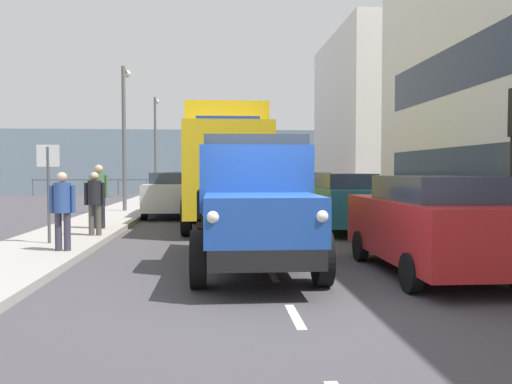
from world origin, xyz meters
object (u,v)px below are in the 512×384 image
at_px(pedestrian_couple_b, 99,191).
at_px(lamp_post_far, 156,137).
at_px(truck_vintage_blue, 255,206).
at_px(lamp_post_promenade, 125,124).
at_px(car_grey_kerbside_2, 307,193).
at_px(pedestrian_by_lamp, 95,198).
at_px(car_teal_kerbside_1, 343,201).
at_px(car_black_oppositeside_2, 187,185).
at_px(lorry_cargo_yellow, 226,162).
at_px(car_maroon_kerbside_3, 288,188).
at_px(car_silver_oppositeside_0, 171,194).
at_px(car_red_kerbside_near, 430,223).
at_px(car_navy_oppositeside_1, 182,188).
at_px(street_sign, 48,176).
at_px(pedestrian_near_railing, 62,205).

bearing_deg(pedestrian_couple_b, lamp_post_far, -88.29).
height_order(truck_vintage_blue, lamp_post_promenade, lamp_post_promenade).
distance_m(car_grey_kerbside_2, pedestrian_by_lamp, 10.24).
xyz_separation_m(car_teal_kerbside_1, car_black_oppositeside_2, (5.50, -17.14, 0.00)).
bearing_deg(lorry_cargo_yellow, car_maroon_kerbside_3, -109.30).
bearing_deg(pedestrian_by_lamp, truck_vintage_blue, 131.77).
relative_size(car_silver_oppositeside_0, lamp_post_promenade, 0.76).
relative_size(lorry_cargo_yellow, lamp_post_promenade, 1.38).
distance_m(lorry_cargo_yellow, car_maroon_kerbside_3, 10.35).
distance_m(car_red_kerbside_near, pedestrian_couple_b, 9.52).
distance_m(car_teal_kerbside_1, car_maroon_kerbside_3, 11.85).
xyz_separation_m(truck_vintage_blue, pedestrian_couple_b, (4.03, -5.85, 0.05)).
relative_size(car_silver_oppositeside_0, car_navy_oppositeside_1, 1.13).
distance_m(pedestrian_by_lamp, lamp_post_promenade, 8.85).
bearing_deg(truck_vintage_blue, car_red_kerbside_near, 170.13).
bearing_deg(car_navy_oppositeside_1, car_grey_kerbside_2, 132.68).
bearing_deg(lamp_post_promenade, car_black_oppositeside_2, -100.99).
distance_m(car_grey_kerbside_2, lamp_post_promenade, 8.05).
distance_m(car_teal_kerbside_1, street_sign, 8.12).
bearing_deg(lamp_post_far, truck_vintage_blue, 100.43).
distance_m(car_black_oppositeside_2, lamp_post_promenade, 10.84).
bearing_deg(car_silver_oppositeside_0, car_grey_kerbside_2, -173.91).
bearing_deg(pedestrian_couple_b, car_navy_oppositeside_1, -97.43).
xyz_separation_m(car_navy_oppositeside_1, lamp_post_far, (2.14, -7.17, 3.06)).
height_order(car_grey_kerbside_2, pedestrian_near_railing, pedestrian_near_railing).
xyz_separation_m(car_teal_kerbside_1, pedestrian_couple_b, (7.07, -0.05, 0.34)).
relative_size(truck_vintage_blue, pedestrian_by_lamp, 3.48).
bearing_deg(car_maroon_kerbside_3, car_silver_oppositeside_0, 49.09).
bearing_deg(car_navy_oppositeside_1, street_sign, 82.23).
relative_size(car_maroon_kerbside_3, pedestrian_couple_b, 2.12).
relative_size(car_black_oppositeside_2, lamp_post_promenade, 0.67).
height_order(car_navy_oppositeside_1, lamp_post_far, lamp_post_far).
bearing_deg(lamp_post_promenade, pedestrian_near_railing, 93.11).
xyz_separation_m(car_navy_oppositeside_1, pedestrian_couple_b, (1.56, 12.00, 0.34)).
distance_m(car_red_kerbside_near, pedestrian_near_railing, 7.26).
relative_size(car_maroon_kerbside_3, car_silver_oppositeside_0, 0.86).
bearing_deg(pedestrian_couple_b, car_maroon_kerbside_3, -120.94).
bearing_deg(car_maroon_kerbside_3, pedestrian_by_lamp, 63.02).
height_order(lorry_cargo_yellow, lamp_post_far, lamp_post_far).
height_order(car_navy_oppositeside_1, pedestrian_by_lamp, pedestrian_by_lamp).
xyz_separation_m(car_red_kerbside_near, street_sign, (7.54, -3.42, 0.79)).
distance_m(car_grey_kerbside_2, pedestrian_couple_b, 9.29).
relative_size(car_red_kerbside_near, lamp_post_promenade, 0.74).
xyz_separation_m(lorry_cargo_yellow, car_red_kerbside_near, (-3.40, 8.46, -1.18)).
bearing_deg(pedestrian_couple_b, lamp_post_promenade, -86.40).
xyz_separation_m(car_red_kerbside_near, car_black_oppositeside_2, (5.50, -23.46, -0.00)).
height_order(car_grey_kerbside_2, car_silver_oppositeside_0, same).
relative_size(lorry_cargo_yellow, lamp_post_far, 1.29).
relative_size(car_teal_kerbside_1, street_sign, 1.92).
distance_m(car_maroon_kerbside_3, street_sign, 16.59).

